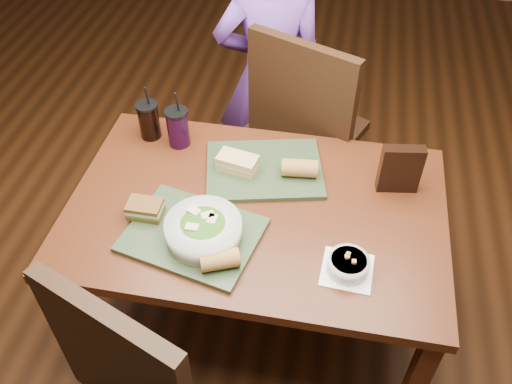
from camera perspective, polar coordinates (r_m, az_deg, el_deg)
ground at (r=2.47m, az=0.00°, el=-13.64°), size 6.00×6.00×0.00m
dining_table at (r=1.94m, az=0.00°, el=-3.37°), size 1.30×0.85×0.75m
chair_far at (r=2.43m, az=4.72°, el=6.64°), size 0.62×0.64×1.10m
diner at (r=2.59m, az=1.46°, el=12.00°), size 0.58×0.45×1.40m
tray_near at (r=1.78m, az=-6.68°, el=-4.50°), size 0.48×0.40×0.02m
tray_far at (r=1.99m, az=0.87°, el=2.39°), size 0.48×0.41×0.02m
salad_bowl at (r=1.73m, az=-5.56°, el=-3.91°), size 0.25×0.25×0.08m
soup_bowl at (r=1.69m, az=9.67°, el=-7.55°), size 0.16×0.16×0.06m
sandwich_near at (r=1.84m, az=-11.59°, el=-1.76°), size 0.11×0.08×0.05m
sandwich_far at (r=1.97m, az=-1.95°, el=3.08°), size 0.16×0.11×0.06m
baguette_near at (r=1.66m, az=-3.82°, el=-7.14°), size 0.13×0.10×0.06m
baguette_far at (r=1.94m, az=4.61°, el=2.52°), size 0.13×0.08×0.06m
cup_cola at (r=2.15m, az=-11.21°, el=7.43°), size 0.09×0.09×0.23m
cup_berry at (r=2.09m, az=-8.23°, el=6.77°), size 0.09×0.09×0.24m
chip_bag at (r=1.94m, az=14.94°, el=2.35°), size 0.15×0.06×0.19m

